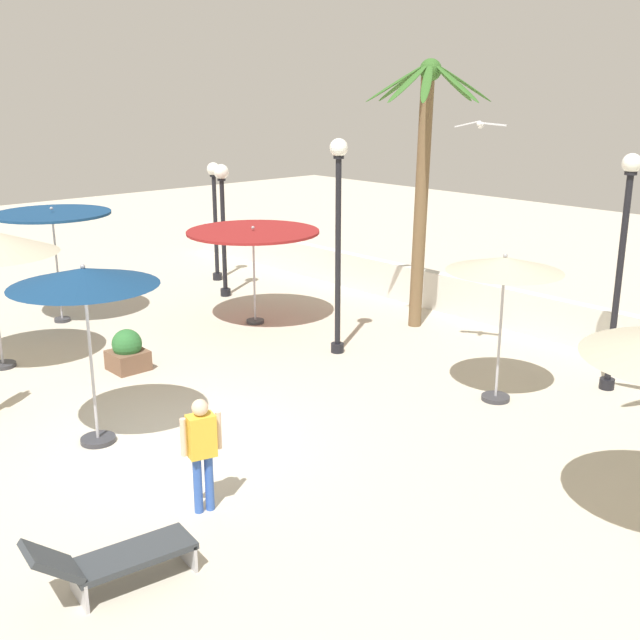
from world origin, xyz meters
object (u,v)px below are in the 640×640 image
Objects in this scene: lamp_post_1 at (223,211)px; lounge_chair_0 at (112,558)px; patio_umbrella_0 at (84,280)px; lamp_post_3 at (621,255)px; patio_umbrella_1 at (52,217)px; guest_1 at (202,445)px; patio_umbrella_4 at (505,267)px; palm_tree_0 at (424,164)px; lamp_post_0 at (338,225)px; planter at (127,352)px; patio_umbrella_2 at (253,234)px; lamp_post_2 at (215,207)px; seagull_1 at (481,125)px.

lamp_post_1 is 1.84× the size of lounge_chair_0.
lamp_post_3 is (4.32, 8.25, -0.10)m from patio_umbrella_0.
lamp_post_3 is at bearing 27.30° from patio_umbrella_1.
patio_umbrella_0 is at bearing -20.10° from patio_umbrella_1.
patio_umbrella_1 is 1.73× the size of guest_1.
lamp_post_1 is (-9.38, 0.65, -0.17)m from patio_umbrella_4.
palm_tree_0 reaches higher than guest_1.
patio_umbrella_4 is 8.15m from lounge_chair_0.
lamp_post_0 is 1.03× the size of lamp_post_3.
patio_umbrella_1 is 0.79× the size of lamp_post_1.
lamp_post_3 is 5.16× the size of planter.
patio_umbrella_4 reaches higher than patio_umbrella_2.
lamp_post_0 is at bearing 119.71° from lounge_chair_0.
lamp_post_2 reaches higher than guest_1.
lamp_post_0 is (-3.88, -0.32, 0.29)m from patio_umbrella_4.
lounge_chair_0 is at bearing -93.80° from lamp_post_3.
lamp_post_1 is 2.20× the size of guest_1.
planter is at bearing -106.55° from palm_tree_0.
lounge_chair_0 is at bearing -40.99° from lamp_post_1.
guest_1 reaches higher than lounge_chair_0.
lounge_chair_0 is (3.67, -1.64, -2.29)m from patio_umbrella_0.
lamp_post_0 is 2.33× the size of lounge_chair_0.
palm_tree_0 reaches higher than lamp_post_1.
lounge_chair_0 is at bearing -46.30° from patio_umbrella_2.
lamp_post_3 reaches higher than patio_umbrella_2.
lounge_chair_0 is (10.49, -4.14, -2.16)m from patio_umbrella_1.
patio_umbrella_2 is (-3.55, 5.91, -0.51)m from patio_umbrella_0.
patio_umbrella_2 is at bearing 102.64° from planter.
lamp_post_3 is 4.96× the size of seagull_1.
lamp_post_2 is 14.95m from lounge_chair_0.
guest_1 is (3.57, -5.82, -1.80)m from lamp_post_0.
lamp_post_1 is (-5.49, 0.97, -0.46)m from lamp_post_0.
palm_tree_0 is at bearing 6.81° from lamp_post_2.
lamp_post_2 is 3.88× the size of seagull_1.
patio_umbrella_2 is at bearing 133.70° from lounge_chair_0.
seagull_1 is at bearing -31.60° from palm_tree_0.
patio_umbrella_4 is at bearing -3.98° from lamp_post_1.
seagull_1 is (-1.63, 8.57, 4.44)m from lounge_chair_0.
patio_umbrella_1 is at bearing -134.89° from palm_tree_0.
patio_umbrella_4 is 6.33m from guest_1.
patio_umbrella_2 is (3.27, 3.42, -0.38)m from patio_umbrella_1.
patio_umbrella_0 is at bearing -48.24° from lamp_post_1.
guest_1 is (3.65, -8.54, -2.85)m from palm_tree_0.
lamp_post_0 is at bearing 62.27° from planter.
planter is at bearing -133.87° from seagull_1.
patio_umbrella_2 is at bearing 46.29° from patio_umbrella_1.
patio_umbrella_0 is 0.86× the size of lamp_post_2.
patio_umbrella_0 is 6.92m from patio_umbrella_2.
patio_umbrella_1 is 1.45× the size of lounge_chair_0.
patio_umbrella_1 is 10.16m from seagull_1.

